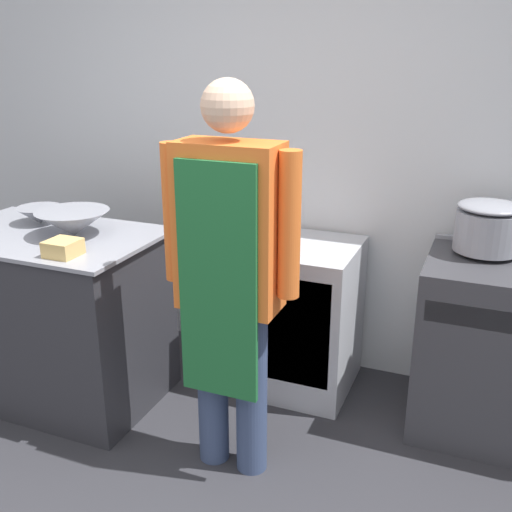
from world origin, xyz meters
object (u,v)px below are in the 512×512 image
Objects in this scene: fridge_unit at (295,315)px; stock_pot at (488,226)px; person_cook at (229,266)px; plastic_tub at (63,248)px; mixing_bowl at (73,223)px.

fridge_unit is 1.13m from stock_pot.
plastic_tub is (-0.82, -0.04, -0.01)m from person_cook.
person_cook reaches higher than fridge_unit.
fridge_unit is 0.97m from person_cook.
fridge_unit is at bearing 87.56° from person_cook.
plastic_tub is (-0.86, -0.83, 0.55)m from fridge_unit.
stock_pot is (1.96, 0.62, 0.03)m from mixing_bowl.
person_cook is (-0.03, -0.79, 0.56)m from fridge_unit.
mixing_bowl is 2.63× the size of plastic_tub.
mixing_bowl reaches higher than fridge_unit.
mixing_bowl reaches higher than plastic_tub.
mixing_bowl is 0.32m from plastic_tub.
fridge_unit is at bearing 28.79° from mixing_bowl.
person_cook is 1.01m from mixing_bowl.
fridge_unit is 0.48× the size of person_cook.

